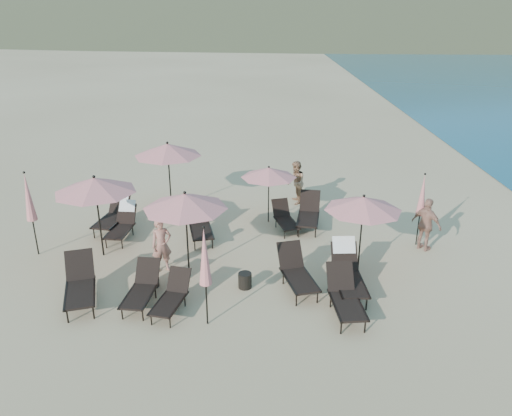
{
  "coord_description": "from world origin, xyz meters",
  "views": [
    {
      "loc": [
        -0.0,
        -10.66,
        6.78
      ],
      "look_at": [
        -0.14,
        3.5,
        1.1
      ],
      "focal_mm": 35.0,
      "sensor_mm": 36.0,
      "label": 1
    }
  ],
  "objects_px": {
    "beachgoer_b": "(296,183)",
    "lounger_9": "(285,218)",
    "lounger_1": "(142,288)",
    "lounger_7": "(123,223)",
    "lounger_4": "(345,296)",
    "umbrella_open_0": "(95,185)",
    "beachgoer_c": "(426,225)",
    "umbrella_open_2": "(363,204)",
    "umbrella_open_3": "(168,150)",
    "lounger_2": "(172,296)",
    "umbrella_closed_1": "(422,196)",
    "umbrella_open_4": "(269,172)",
    "lounger_6": "(114,212)",
    "umbrella_closed_0": "(205,257)",
    "umbrella_open_1": "(185,201)",
    "umbrella_closed_2": "(28,198)",
    "side_table_1": "(245,280)",
    "lounger_5": "(348,270)",
    "side_table_0": "(151,278)",
    "lounger_0": "(80,284)",
    "beachgoer_a": "(162,245)",
    "lounger_3": "(297,272)",
    "lounger_8": "(200,225)",
    "lounger_10": "(309,213)"
  },
  "relations": [
    {
      "from": "lounger_7",
      "to": "umbrella_closed_1",
      "type": "bearing_deg",
      "value": 2.08
    },
    {
      "from": "umbrella_open_2",
      "to": "lounger_5",
      "type": "bearing_deg",
      "value": -114.73
    },
    {
      "from": "umbrella_closed_1",
      "to": "lounger_9",
      "type": "bearing_deg",
      "value": 164.66
    },
    {
      "from": "lounger_9",
      "to": "beachgoer_a",
      "type": "bearing_deg",
      "value": -156.91
    },
    {
      "from": "lounger_2",
      "to": "umbrella_open_0",
      "type": "relative_size",
      "value": 0.63
    },
    {
      "from": "lounger_6",
      "to": "umbrella_open_2",
      "type": "bearing_deg",
      "value": -10.26
    },
    {
      "from": "lounger_4",
      "to": "lounger_7",
      "type": "relative_size",
      "value": 1.06
    },
    {
      "from": "lounger_1",
      "to": "umbrella_open_0",
      "type": "bearing_deg",
      "value": 130.26
    },
    {
      "from": "umbrella_closed_2",
      "to": "beachgoer_c",
      "type": "height_order",
      "value": "umbrella_closed_2"
    },
    {
      "from": "lounger_1",
      "to": "lounger_7",
      "type": "bearing_deg",
      "value": 116.89
    },
    {
      "from": "umbrella_open_0",
      "to": "umbrella_open_2",
      "type": "distance_m",
      "value": 7.41
    },
    {
      "from": "beachgoer_a",
      "to": "beachgoer_b",
      "type": "xyz_separation_m",
      "value": [
        4.0,
        5.19,
        0.04
      ]
    },
    {
      "from": "side_table_1",
      "to": "beachgoer_c",
      "type": "xyz_separation_m",
      "value": [
        5.32,
        2.27,
        0.61
      ]
    },
    {
      "from": "umbrella_open_2",
      "to": "lounger_4",
      "type": "bearing_deg",
      "value": -108.51
    },
    {
      "from": "umbrella_open_2",
      "to": "umbrella_closed_0",
      "type": "xyz_separation_m",
      "value": [
        -3.94,
        -2.62,
        -0.25
      ]
    },
    {
      "from": "beachgoer_b",
      "to": "umbrella_closed_2",
      "type": "bearing_deg",
      "value": -65.45
    },
    {
      "from": "beachgoer_b",
      "to": "umbrella_open_3",
      "type": "bearing_deg",
      "value": -84.95
    },
    {
      "from": "umbrella_open_3",
      "to": "beachgoer_c",
      "type": "height_order",
      "value": "umbrella_open_3"
    },
    {
      "from": "umbrella_open_3",
      "to": "umbrella_open_4",
      "type": "height_order",
      "value": "umbrella_open_3"
    },
    {
      "from": "lounger_5",
      "to": "umbrella_open_2",
      "type": "xyz_separation_m",
      "value": [
        0.49,
        1.07,
        1.41
      ]
    },
    {
      "from": "lounger_4",
      "to": "umbrella_open_3",
      "type": "height_order",
      "value": "umbrella_open_3"
    },
    {
      "from": "lounger_3",
      "to": "umbrella_open_4",
      "type": "bearing_deg",
      "value": 83.97
    },
    {
      "from": "umbrella_closed_2",
      "to": "side_table_1",
      "type": "distance_m",
      "value": 6.65
    },
    {
      "from": "lounger_1",
      "to": "umbrella_open_1",
      "type": "relative_size",
      "value": 0.68
    },
    {
      "from": "umbrella_open_0",
      "to": "side_table_1",
      "type": "bearing_deg",
      "value": -22.95
    },
    {
      "from": "lounger_1",
      "to": "side_table_0",
      "type": "distance_m",
      "value": 0.83
    },
    {
      "from": "lounger_0",
      "to": "umbrella_open_4",
      "type": "distance_m",
      "value": 7.01
    },
    {
      "from": "umbrella_open_1",
      "to": "umbrella_open_2",
      "type": "distance_m",
      "value": 4.7
    },
    {
      "from": "lounger_0",
      "to": "lounger_2",
      "type": "xyz_separation_m",
      "value": [
        2.32,
        -0.36,
        -0.1
      ]
    },
    {
      "from": "lounger_4",
      "to": "umbrella_open_1",
      "type": "distance_m",
      "value": 4.69
    },
    {
      "from": "lounger_4",
      "to": "umbrella_open_0",
      "type": "relative_size",
      "value": 0.72
    },
    {
      "from": "lounger_7",
      "to": "umbrella_closed_0",
      "type": "distance_m",
      "value": 5.79
    },
    {
      "from": "umbrella_closed_0",
      "to": "umbrella_open_0",
      "type": "bearing_deg",
      "value": 135.02
    },
    {
      "from": "lounger_0",
      "to": "umbrella_closed_1",
      "type": "bearing_deg",
      "value": 2.7
    },
    {
      "from": "umbrella_closed_2",
      "to": "lounger_1",
      "type": "bearing_deg",
      "value": -35.13
    },
    {
      "from": "umbrella_open_3",
      "to": "lounger_9",
      "type": "bearing_deg",
      "value": -22.95
    },
    {
      "from": "lounger_7",
      "to": "umbrella_open_4",
      "type": "xyz_separation_m",
      "value": [
        4.63,
        1.26,
        1.27
      ]
    },
    {
      "from": "lounger_6",
      "to": "beachgoer_c",
      "type": "bearing_deg",
      "value": 1.18
    },
    {
      "from": "beachgoer_c",
      "to": "lounger_7",
      "type": "bearing_deg",
      "value": 43.22
    },
    {
      "from": "lounger_5",
      "to": "umbrella_closed_1",
      "type": "xyz_separation_m",
      "value": [
        2.57,
        2.67,
        1.05
      ]
    },
    {
      "from": "lounger_1",
      "to": "lounger_9",
      "type": "relative_size",
      "value": 1.03
    },
    {
      "from": "lounger_4",
      "to": "lounger_5",
      "type": "distance_m",
      "value": 1.1
    },
    {
      "from": "lounger_8",
      "to": "umbrella_open_2",
      "type": "height_order",
      "value": "umbrella_open_2"
    },
    {
      "from": "umbrella_open_0",
      "to": "side_table_1",
      "type": "height_order",
      "value": "umbrella_open_0"
    },
    {
      "from": "lounger_5",
      "to": "umbrella_closed_0",
      "type": "relative_size",
      "value": 0.77
    },
    {
      "from": "umbrella_open_0",
      "to": "umbrella_open_4",
      "type": "bearing_deg",
      "value": 27.4
    },
    {
      "from": "lounger_10",
      "to": "beachgoer_c",
      "type": "height_order",
      "value": "beachgoer_c"
    },
    {
      "from": "lounger_7",
      "to": "umbrella_closed_1",
      "type": "distance_m",
      "value": 9.25
    },
    {
      "from": "lounger_4",
      "to": "lounger_5",
      "type": "height_order",
      "value": "lounger_5"
    },
    {
      "from": "beachgoer_b",
      "to": "lounger_9",
      "type": "bearing_deg",
      "value": -15.56
    }
  ]
}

